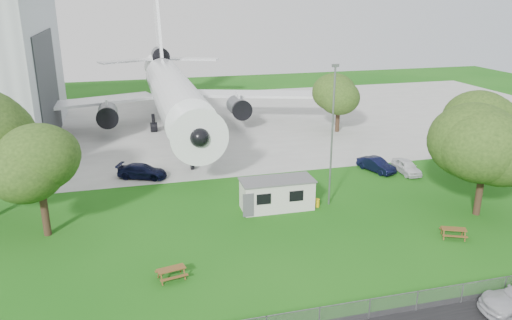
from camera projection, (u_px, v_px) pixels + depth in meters
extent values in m
plane|color=#266B18|center=(256.00, 249.00, 35.79)|extent=(160.00, 160.00, 0.00)
cube|color=#B7B7B2|center=(187.00, 124.00, 70.64)|extent=(120.00, 46.00, 0.03)
cube|color=#2D3033|center=(49.00, 88.00, 59.78)|extent=(0.16, 16.00, 12.96)
cylinder|color=white|center=(174.00, 94.00, 64.88)|extent=(5.40, 34.00, 5.40)
cone|color=white|center=(195.00, 130.00, 47.46)|extent=(5.40, 5.50, 5.40)
cone|color=white|center=(160.00, 67.00, 83.89)|extent=(4.86, 9.00, 4.86)
cube|color=white|center=(76.00, 103.00, 65.12)|extent=(21.36, 10.77, 0.36)
cube|color=white|center=(260.00, 94.00, 71.26)|extent=(21.36, 10.77, 0.36)
cube|color=white|center=(158.00, 32.00, 82.10)|extent=(0.46, 9.96, 12.17)
cylinder|color=#515459|center=(108.00, 115.00, 62.99)|extent=(2.50, 4.20, 2.50)
cylinder|color=#515459|center=(239.00, 107.00, 67.17)|extent=(2.50, 4.20, 2.50)
cylinder|color=#515459|center=(160.00, 55.00, 82.35)|extent=(2.60, 4.50, 2.60)
cylinder|color=black|center=(192.00, 158.00, 51.89)|extent=(0.36, 0.36, 2.40)
cylinder|color=black|center=(153.00, 123.00, 66.33)|extent=(0.44, 0.44, 2.40)
cylinder|color=black|center=(195.00, 120.00, 67.71)|extent=(0.44, 0.44, 2.40)
cube|color=beige|center=(277.00, 195.00, 42.27)|extent=(6.03, 2.58, 2.50)
cube|color=#59595B|center=(277.00, 180.00, 41.86)|extent=(6.23, 2.78, 0.12)
cylinder|color=gold|center=(317.00, 203.00, 42.84)|extent=(0.50, 0.50, 0.70)
cylinder|color=slate|center=(332.00, 138.00, 41.61)|extent=(0.16, 0.16, 12.00)
cylinder|color=#382619|center=(45.00, 215.00, 37.41)|extent=(0.56, 0.56, 3.29)
sphere|color=#466720|center=(38.00, 164.00, 36.14)|extent=(6.75, 6.75, 6.75)
cylinder|color=#382619|center=(479.00, 195.00, 40.92)|extent=(0.56, 0.56, 3.51)
sphere|color=#466720|center=(487.00, 145.00, 39.58)|extent=(7.28, 7.28, 7.28)
cylinder|color=#382619|center=(476.00, 162.00, 49.17)|extent=(0.56, 0.56, 3.31)
sphere|color=#466720|center=(482.00, 123.00, 47.90)|extent=(6.88, 6.88, 6.88)
cylinder|color=#382619|center=(337.00, 122.00, 66.16)|extent=(0.56, 0.56, 2.73)
sphere|color=#466720|center=(339.00, 97.00, 65.12)|extent=(6.04, 6.04, 6.04)
imported|color=silver|center=(407.00, 167.00, 50.79)|extent=(1.76, 4.14, 1.40)
imported|color=black|center=(376.00, 165.00, 51.34)|extent=(2.84, 4.53, 1.41)
imported|color=black|center=(142.00, 171.00, 49.49)|extent=(5.26, 3.70, 1.41)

